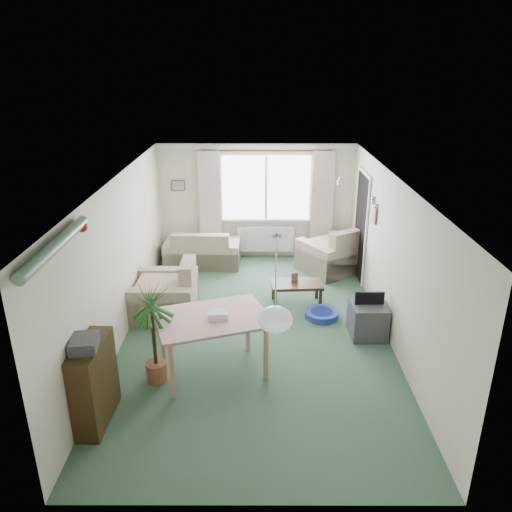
{
  "coord_description": "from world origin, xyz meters",
  "views": [
    {
      "loc": [
        0.01,
        -6.78,
        3.94
      ],
      "look_at": [
        0.0,
        0.3,
        1.15
      ],
      "focal_mm": 35.0,
      "sensor_mm": 36.0,
      "label": 1
    }
  ],
  "objects_px": {
    "sofa": "(202,247)",
    "houseplant": "(153,334)",
    "tv_cube": "(368,319)",
    "pet_bed": "(321,314)",
    "coffee_table": "(296,293)",
    "armchair_left": "(164,288)",
    "bookshelf": "(94,383)",
    "dining_table": "(213,345)",
    "armchair_corner": "(331,249)"
  },
  "relations": [
    {
      "from": "sofa",
      "to": "houseplant",
      "type": "bearing_deg",
      "value": 88.44
    },
    {
      "from": "tv_cube",
      "to": "pet_bed",
      "type": "xyz_separation_m",
      "value": [
        -0.63,
        0.55,
        -0.21
      ]
    },
    {
      "from": "coffee_table",
      "to": "pet_bed",
      "type": "distance_m",
      "value": 0.65
    },
    {
      "from": "armchair_left",
      "to": "pet_bed",
      "type": "height_order",
      "value": "armchair_left"
    },
    {
      "from": "bookshelf",
      "to": "tv_cube",
      "type": "height_order",
      "value": "bookshelf"
    },
    {
      "from": "sofa",
      "to": "dining_table",
      "type": "xyz_separation_m",
      "value": [
        0.53,
        -3.82,
        0.04
      ]
    },
    {
      "from": "houseplant",
      "to": "sofa",
      "type": "bearing_deg",
      "value": 87.07
    },
    {
      "from": "sofa",
      "to": "armchair_left",
      "type": "relative_size",
      "value": 1.44
    },
    {
      "from": "sofa",
      "to": "bookshelf",
      "type": "xyz_separation_m",
      "value": [
        -0.74,
        -4.78,
        0.13
      ]
    },
    {
      "from": "armchair_corner",
      "to": "dining_table",
      "type": "relative_size",
      "value": 0.78
    },
    {
      "from": "bookshelf",
      "to": "pet_bed",
      "type": "relative_size",
      "value": 1.87
    },
    {
      "from": "houseplant",
      "to": "dining_table",
      "type": "distance_m",
      "value": 0.8
    },
    {
      "from": "tv_cube",
      "to": "bookshelf",
      "type": "bearing_deg",
      "value": -152.4
    },
    {
      "from": "dining_table",
      "to": "bookshelf",
      "type": "bearing_deg",
      "value": -142.69
    },
    {
      "from": "pet_bed",
      "to": "bookshelf",
      "type": "bearing_deg",
      "value": -139.35
    },
    {
      "from": "coffee_table",
      "to": "pet_bed",
      "type": "xyz_separation_m",
      "value": [
        0.38,
        -0.51,
        -0.14
      ]
    },
    {
      "from": "sofa",
      "to": "coffee_table",
      "type": "bearing_deg",
      "value": 136.7
    },
    {
      "from": "sofa",
      "to": "bookshelf",
      "type": "relative_size",
      "value": 1.48
    },
    {
      "from": "bookshelf",
      "to": "armchair_corner",
      "type": "bearing_deg",
      "value": 55.47
    },
    {
      "from": "armchair_corner",
      "to": "tv_cube",
      "type": "xyz_separation_m",
      "value": [
        0.22,
        -2.52,
        -0.2
      ]
    },
    {
      "from": "sofa",
      "to": "tv_cube",
      "type": "relative_size",
      "value": 2.62
    },
    {
      "from": "pet_bed",
      "to": "houseplant",
      "type": "bearing_deg",
      "value": -144.23
    },
    {
      "from": "armchair_corner",
      "to": "armchair_left",
      "type": "distance_m",
      "value": 3.5
    },
    {
      "from": "bookshelf",
      "to": "coffee_table",
      "type": "bearing_deg",
      "value": 51.86
    },
    {
      "from": "dining_table",
      "to": "coffee_table",
      "type": "bearing_deg",
      "value": 58.16
    },
    {
      "from": "coffee_table",
      "to": "houseplant",
      "type": "distance_m",
      "value": 3.03
    },
    {
      "from": "tv_cube",
      "to": "houseplant",
      "type": "bearing_deg",
      "value": -160.09
    },
    {
      "from": "houseplant",
      "to": "dining_table",
      "type": "xyz_separation_m",
      "value": [
        0.73,
        0.18,
        -0.28
      ]
    },
    {
      "from": "houseplant",
      "to": "dining_table",
      "type": "relative_size",
      "value": 1.05
    },
    {
      "from": "sofa",
      "to": "dining_table",
      "type": "distance_m",
      "value": 3.85
    },
    {
      "from": "armchair_left",
      "to": "tv_cube",
      "type": "distance_m",
      "value": 3.28
    },
    {
      "from": "armchair_corner",
      "to": "pet_bed",
      "type": "xyz_separation_m",
      "value": [
        -0.4,
        -1.97,
        -0.41
      ]
    },
    {
      "from": "sofa",
      "to": "armchair_corner",
      "type": "distance_m",
      "value": 2.59
    },
    {
      "from": "armchair_left",
      "to": "tv_cube",
      "type": "bearing_deg",
      "value": 78.16
    },
    {
      "from": "armchair_left",
      "to": "tv_cube",
      "type": "height_order",
      "value": "armchair_left"
    },
    {
      "from": "sofa",
      "to": "bookshelf",
      "type": "bearing_deg",
      "value": 82.58
    },
    {
      "from": "armchair_corner",
      "to": "armchair_left",
      "type": "xyz_separation_m",
      "value": [
        -2.98,
        -1.85,
        0.01
      ]
    },
    {
      "from": "coffee_table",
      "to": "bookshelf",
      "type": "bearing_deg",
      "value": -130.14
    },
    {
      "from": "armchair_left",
      "to": "coffee_table",
      "type": "height_order",
      "value": "armchair_left"
    },
    {
      "from": "pet_bed",
      "to": "dining_table",
      "type": "bearing_deg",
      "value": -136.98
    },
    {
      "from": "armchair_corner",
      "to": "armchair_left",
      "type": "relative_size",
      "value": 0.99
    },
    {
      "from": "coffee_table",
      "to": "tv_cube",
      "type": "distance_m",
      "value": 1.46
    },
    {
      "from": "armchair_corner",
      "to": "houseplant",
      "type": "height_order",
      "value": "houseplant"
    },
    {
      "from": "bookshelf",
      "to": "tv_cube",
      "type": "xyz_separation_m",
      "value": [
        3.54,
        1.96,
        -0.25
      ]
    },
    {
      "from": "armchair_left",
      "to": "bookshelf",
      "type": "height_order",
      "value": "bookshelf"
    },
    {
      "from": "houseplant",
      "to": "tv_cube",
      "type": "height_order",
      "value": "houseplant"
    },
    {
      "from": "bookshelf",
      "to": "pet_bed",
      "type": "height_order",
      "value": "bookshelf"
    },
    {
      "from": "armchair_corner",
      "to": "houseplant",
      "type": "xyz_separation_m",
      "value": [
        -2.78,
        -3.69,
        0.23
      ]
    },
    {
      "from": "dining_table",
      "to": "sofa",
      "type": "bearing_deg",
      "value": 97.9
    },
    {
      "from": "bookshelf",
      "to": "houseplant",
      "type": "bearing_deg",
      "value": 57.82
    }
  ]
}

